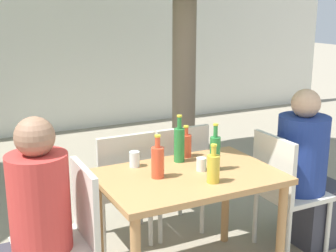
% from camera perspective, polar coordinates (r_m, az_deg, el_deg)
% --- Properties ---
extents(cafe_building_wall, '(10.00, 0.08, 2.80)m').
position_cam_1_polar(cafe_building_wall, '(6.84, -15.10, 10.66)').
color(cafe_building_wall, white).
rests_on(cafe_building_wall, ground_plane).
extents(dining_table_front, '(1.15, 0.78, 0.76)m').
position_cam_1_polar(dining_table_front, '(3.09, 2.53, -7.68)').
color(dining_table_front, '#B27F4C').
rests_on(dining_table_front, ground_plane).
extents(patio_chair_0, '(0.44, 0.44, 0.92)m').
position_cam_1_polar(patio_chair_0, '(2.87, -12.13, -12.67)').
color(patio_chair_0, beige).
rests_on(patio_chair_0, ground_plane).
extents(patio_chair_1, '(0.44, 0.44, 0.92)m').
position_cam_1_polar(patio_chair_1, '(3.57, 14.01, -7.14)').
color(patio_chair_1, beige).
rests_on(patio_chair_1, ground_plane).
extents(patio_chair_2, '(0.44, 0.44, 0.92)m').
position_cam_1_polar(patio_chair_2, '(3.57, -5.67, -6.79)').
color(patio_chair_2, beige).
rests_on(patio_chair_2, ground_plane).
extents(patio_chair_3, '(0.44, 0.44, 0.92)m').
position_cam_1_polar(patio_chair_3, '(3.74, 0.95, -5.65)').
color(patio_chair_3, beige).
rests_on(patio_chair_3, ground_plane).
extents(person_seated_0, '(0.57, 0.34, 1.25)m').
position_cam_1_polar(person_seated_0, '(2.81, -16.87, -12.77)').
color(person_seated_0, '#383842').
rests_on(person_seated_0, ground_plane).
extents(person_seated_1, '(0.59, 0.37, 1.24)m').
position_cam_1_polar(person_seated_1, '(3.71, 16.77, -5.92)').
color(person_seated_1, '#383842').
rests_on(person_seated_1, ground_plane).
extents(oil_cruet_0, '(0.08, 0.08, 0.24)m').
position_cam_1_polar(oil_cruet_0, '(2.89, 5.55, -5.09)').
color(oil_cruet_0, gold).
rests_on(oil_cruet_0, dining_table_front).
extents(soda_bottle_1, '(0.08, 0.08, 0.28)m').
position_cam_1_polar(soda_bottle_1, '(2.95, -1.26, -4.31)').
color(soda_bottle_1, '#DB4C2D').
rests_on(soda_bottle_1, dining_table_front).
extents(soda_bottle_2, '(0.08, 0.08, 0.23)m').
position_cam_1_polar(soda_bottle_2, '(3.35, 2.20, -2.31)').
color(soda_bottle_2, '#DB4C2D').
rests_on(soda_bottle_2, dining_table_front).
extents(green_bottle_3, '(0.07, 0.07, 0.32)m').
position_cam_1_polar(green_bottle_3, '(3.09, 5.75, -3.20)').
color(green_bottle_3, '#287A38').
rests_on(green_bottle_3, dining_table_front).
extents(green_bottle_4, '(0.07, 0.07, 0.33)m').
position_cam_1_polar(green_bottle_4, '(3.23, 1.38, -2.17)').
color(green_bottle_4, '#287A38').
rests_on(green_bottle_4, dining_table_front).
extents(drinking_glass_0, '(0.07, 0.07, 0.11)m').
position_cam_1_polar(drinking_glass_0, '(3.17, -4.11, -4.05)').
color(drinking_glass_0, silver).
rests_on(drinking_glass_0, dining_table_front).
extents(drinking_glass_1, '(0.07, 0.07, 0.09)m').
position_cam_1_polar(drinking_glass_1, '(3.09, 4.07, -4.67)').
color(drinking_glass_1, silver).
rests_on(drinking_glass_1, dining_table_front).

